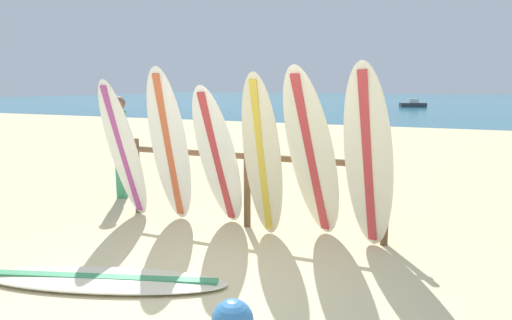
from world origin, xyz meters
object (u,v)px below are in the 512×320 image
surfboard_rack (247,172)px  surfboard_leaning_center_left (218,159)px  surfboard_leaning_right (368,161)px  surfboard_leaning_far_left (124,151)px  beachgoer_standing (120,142)px  small_boat_offshore (413,104)px  surfboard_leaning_center (262,158)px  surfboard_lying_on_sand (105,280)px  beach_ball (232,320)px  surfboard_leaning_left (170,148)px  surfboard_leaning_center_right (312,158)px

surfboard_rack → surfboard_leaning_center_left: bearing=-134.0°
surfboard_rack → surfboard_leaning_right: bearing=-14.5°
surfboard_leaning_far_left → beachgoer_standing: size_ratio=1.16×
small_boat_offshore → surfboard_leaning_center: bearing=-89.0°
surfboard_leaning_far_left → surfboard_lying_on_sand: size_ratio=0.80×
surfboard_leaning_right → beach_ball: surfboard_leaning_right is taller
surfboard_leaning_right → beachgoer_standing: bearing=165.9°
surfboard_leaning_center → surfboard_leaning_right: size_ratio=0.96×
surfboard_leaning_left → surfboard_lying_on_sand: 2.09m
surfboard_lying_on_sand → surfboard_leaning_center_right: bearing=49.1°
surfboard_leaning_right → small_boat_offshore: surfboard_leaning_right is taller
surfboard_leaning_far_left → beach_ball: (2.65, -2.09, -0.82)m
surfboard_leaning_left → surfboard_leaning_center_right: (1.94, -0.01, -0.01)m
surfboard_leaning_right → surfboard_lying_on_sand: 2.94m
surfboard_leaning_left → surfboard_lying_on_sand: surfboard_leaning_left is taller
surfboard_leaning_far_left → surfboard_leaning_center_right: 2.63m
surfboard_leaning_center_right → surfboard_lying_on_sand: 2.54m
surfboard_lying_on_sand → beachgoer_standing: (-2.04, 2.75, 0.89)m
surfboard_leaning_left → beach_ball: 3.05m
surfboard_lying_on_sand → small_boat_offshore: (0.31, 37.21, 0.22)m
surfboard_leaning_center → surfboard_leaning_right: (1.24, -0.03, 0.05)m
surfboard_leaning_center → beach_ball: size_ratio=6.44×
surfboard_leaning_center → small_boat_offshore: bearing=91.0°
surfboard_leaning_right → small_boat_offshore: 35.56m
surfboard_leaning_center_left → beachgoer_standing: (-2.31, 0.92, -0.01)m
surfboard_leaning_center_left → surfboard_leaning_center_right: bearing=-3.4°
surfboard_leaning_far_left → small_boat_offshore: bearing=87.7°
surfboard_rack → surfboard_leaning_left: bearing=-160.3°
surfboard_leaning_right → beach_ball: 2.36m
beachgoer_standing → beach_ball: size_ratio=5.37×
beachgoer_standing → surfboard_lying_on_sand: bearing=-53.5°
surfboard_leaning_center_left → surfboard_lying_on_sand: surfboard_leaning_center_left is taller
surfboard_leaning_left → beachgoer_standing: size_ratio=1.25×
beach_ball → surfboard_leaning_right: bearing=73.5°
surfboard_rack → surfboard_lying_on_sand: bearing=-104.5°
surfboard_lying_on_sand → beach_ball: (1.55, -0.39, 0.12)m
beach_ball → surfboard_leaning_center_left: bearing=119.8°
surfboard_leaning_center → surfboard_leaning_right: 1.24m
surfboard_leaning_center_left → surfboard_leaning_right: size_ratio=0.89×
surfboard_leaning_left → surfboard_leaning_center: surfboard_leaning_left is taller
surfboard_leaning_center_right → surfboard_rack: bearing=159.9°
surfboard_leaning_center_right → small_boat_offshore: bearing=92.0°
surfboard_rack → surfboard_leaning_center_left: surfboard_leaning_center_left is taller
surfboard_leaning_far_left → small_boat_offshore: size_ratio=0.86×
surfboard_leaning_center_left → surfboard_lying_on_sand: bearing=-98.5°
surfboard_rack → small_boat_offshore: surfboard_rack is taller
surfboard_leaning_far_left → surfboard_leaning_right: (3.27, 0.00, 0.08)m
small_boat_offshore → beach_ball: 37.62m
beach_ball → beachgoer_standing: bearing=138.7°
surfboard_leaning_left → surfboard_leaning_right: size_ratio=0.99×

